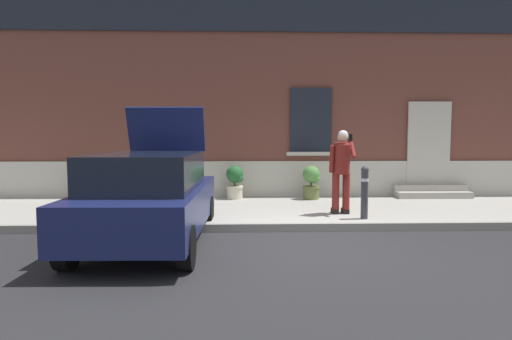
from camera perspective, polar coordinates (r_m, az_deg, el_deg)
ground_plane at (r=7.34m, az=5.45°, el=-9.58°), size 80.00×80.00×0.00m
sidewalk at (r=10.05m, az=3.43°, el=-5.28°), size 24.00×3.60×0.15m
curb_edge at (r=8.24m, az=4.62°, el=-7.48°), size 24.00×0.12×0.15m
building_facade at (r=12.54m, az=2.49°, el=13.44°), size 24.00×1.52×7.50m
entrance_stoop at (r=12.55m, az=21.87°, el=-2.67°), size 1.97×0.64×0.32m
hatchback_car_navy at (r=7.35m, az=-13.70°, el=-3.33°), size 1.86×4.10×2.34m
bollard_near_person at (r=8.81m, az=14.01°, el=-2.60°), size 0.15×0.15×1.04m
bollard_far_left at (r=8.68m, az=-14.10°, el=-2.71°), size 0.15×0.15×1.04m
person_on_phone at (r=9.19m, az=11.13°, el=0.47°), size 0.51×0.50×1.75m
planter_terracotta at (r=11.90m, az=-22.08°, el=-1.50°), size 0.44×0.44×0.86m
planter_charcoal at (r=11.16m, az=-12.94°, el=-1.66°), size 0.44×0.44×0.86m
planter_cream at (r=11.28m, az=-2.75°, el=-1.48°), size 0.44×0.44×0.86m
planter_olive at (r=11.29m, az=7.27°, el=-1.51°), size 0.44×0.44×0.86m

